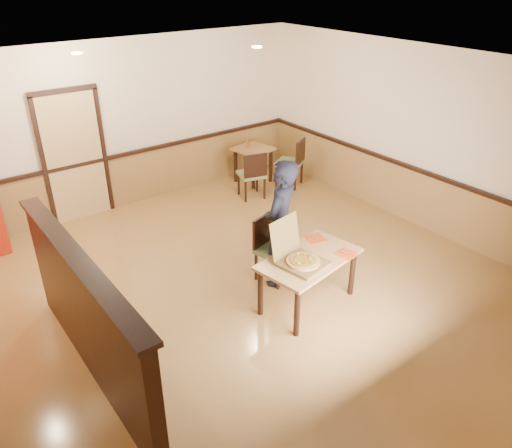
{
  "coord_description": "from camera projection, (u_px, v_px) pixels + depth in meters",
  "views": [
    {
      "loc": [
        -3.03,
        -4.35,
        3.87
      ],
      "look_at": [
        0.25,
        0.0,
        0.97
      ],
      "focal_mm": 35.0,
      "sensor_mm": 36.0,
      "label": 1
    }
  ],
  "objects": [
    {
      "name": "condiment",
      "position": [
        247.0,
        144.0,
        9.49
      ],
      "size": [
        0.06,
        0.06,
        0.14
      ],
      "primitive_type": "cylinder",
      "color": "brown",
      "rests_on": "side_table"
    },
    {
      "name": "booth_partition",
      "position": [
        87.0,
        316.0,
        4.94
      ],
      "size": [
        0.2,
        3.1,
        1.44
      ],
      "color": "black",
      "rests_on": "floor"
    },
    {
      "name": "wainscot_right",
      "position": [
        413.0,
        196.0,
        8.13
      ],
      "size": [
        0.04,
        7.0,
        0.9
      ],
      "primitive_type": "cube",
      "color": "olive",
      "rests_on": "floor"
    },
    {
      "name": "side_chair_left",
      "position": [
        253.0,
        173.0,
        8.91
      ],
      "size": [
        0.54,
        0.54,
        0.89
      ],
      "rotation": [
        0.0,
        0.0,
        2.88
      ],
      "color": "olive",
      "rests_on": "floor"
    },
    {
      "name": "chair_rail_back",
      "position": [
        122.0,
        155.0,
        8.49
      ],
      "size": [
        7.0,
        0.06,
        0.06
      ],
      "primitive_type": "cube",
      "color": "black",
      "rests_on": "wall_back"
    },
    {
      "name": "pizza",
      "position": [
        303.0,
        261.0,
        5.85
      ],
      "size": [
        0.47,
        0.47,
        0.03
      ],
      "primitive_type": "cylinder",
      "rotation": [
        0.0,
        0.0,
        0.2
      ],
      "color": "#D08F4B",
      "rests_on": "pizza_box"
    },
    {
      "name": "floor",
      "position": [
        241.0,
        295.0,
        6.49
      ],
      "size": [
        7.0,
        7.0,
        0.0
      ],
      "primitive_type": "plane",
      "color": "#B18044",
      "rests_on": "ground"
    },
    {
      "name": "napkin_near",
      "position": [
        346.0,
        254.0,
        6.09
      ],
      "size": [
        0.26,
        0.26,
        0.01
      ],
      "rotation": [
        0.0,
        0.0,
        0.19
      ],
      "color": "red",
      "rests_on": "main_table"
    },
    {
      "name": "spot_b",
      "position": [
        77.0,
        53.0,
        6.52
      ],
      "size": [
        0.14,
        0.14,
        0.02
      ],
      "primitive_type": "cylinder",
      "color": "#FFD7B2",
      "rests_on": "ceiling"
    },
    {
      "name": "diner_chair",
      "position": [
        271.0,
        246.0,
        6.65
      ],
      "size": [
        0.54,
        0.54,
        0.89
      ],
      "rotation": [
        0.0,
        0.0,
        0.26
      ],
      "color": "olive",
      "rests_on": "floor"
    },
    {
      "name": "diner",
      "position": [
        281.0,
        224.0,
        6.39
      ],
      "size": [
        0.76,
        0.67,
        1.73
      ],
      "primitive_type": "imported",
      "rotation": [
        0.0,
        0.0,
        3.65
      ],
      "color": "black",
      "rests_on": "floor"
    },
    {
      "name": "napkin_far",
      "position": [
        316.0,
        239.0,
        6.42
      ],
      "size": [
        0.28,
        0.28,
        0.01
      ],
      "rotation": [
        0.0,
        0.0,
        -0.24
      ],
      "color": "red",
      "rests_on": "main_table"
    },
    {
      "name": "wall_right",
      "position": [
        424.0,
        140.0,
        7.7
      ],
      "size": [
        0.0,
        7.0,
        7.0
      ],
      "primitive_type": "plane",
      "rotation": [
        1.57,
        0.0,
        -1.57
      ],
      "color": "#FFE8C7",
      "rests_on": "floor"
    },
    {
      "name": "ceiling",
      "position": [
        237.0,
        75.0,
        5.18
      ],
      "size": [
        7.0,
        7.0,
        0.0
      ],
      "primitive_type": "plane",
      "rotation": [
        3.14,
        0.0,
        0.0
      ],
      "color": "black",
      "rests_on": "wall_back"
    },
    {
      "name": "chair_rail_right",
      "position": [
        417.0,
        170.0,
        7.89
      ],
      "size": [
        0.06,
        7.0,
        0.06
      ],
      "primitive_type": "cube",
      "color": "black",
      "rests_on": "wall_right"
    },
    {
      "name": "side_table",
      "position": [
        253.0,
        156.0,
        9.57
      ],
      "size": [
        0.73,
        0.73,
        0.69
      ],
      "rotation": [
        0.0,
        0.0,
        0.15
      ],
      "color": "#AE7F49",
      "rests_on": "floor"
    },
    {
      "name": "side_chair_right",
      "position": [
        293.0,
        161.0,
        9.41
      ],
      "size": [
        0.62,
        0.62,
        0.92
      ],
      "rotation": [
        0.0,
        0.0,
        3.66
      ],
      "color": "olive",
      "rests_on": "floor"
    },
    {
      "name": "main_table",
      "position": [
        309.0,
        265.0,
        6.07
      ],
      "size": [
        1.38,
        0.93,
        0.68
      ],
      "rotation": [
        0.0,
        0.0,
        0.17
      ],
      "color": "#AE7F49",
      "rests_on": "floor"
    },
    {
      "name": "pizza_box",
      "position": [
        300.0,
        259.0,
        5.87
      ],
      "size": [
        0.58,
        0.66,
        0.52
      ],
      "rotation": [
        0.0,
        0.0,
        0.18
      ],
      "color": "brown",
      "rests_on": "main_table"
    },
    {
      "name": "wall_back",
      "position": [
        118.0,
        127.0,
        8.3
      ],
      "size": [
        7.0,
        0.0,
        7.0
      ],
      "primitive_type": "plane",
      "rotation": [
        1.57,
        0.0,
        0.0
      ],
      "color": "#FFE8C7",
      "rests_on": "floor"
    },
    {
      "name": "wainscot_back",
      "position": [
        125.0,
        180.0,
        8.73
      ],
      "size": [
        7.0,
        0.04,
        0.9
      ],
      "primitive_type": "cube",
      "color": "olive",
      "rests_on": "floor"
    },
    {
      "name": "back_door",
      "position": [
        74.0,
        157.0,
        8.01
      ],
      "size": [
        0.9,
        0.06,
        2.1
      ],
      "primitive_type": "cube",
      "color": "tan",
      "rests_on": "wall_back"
    },
    {
      "name": "spot_c",
      "position": [
        257.0,
        47.0,
        6.99
      ],
      "size": [
        0.14,
        0.14,
        0.02
      ],
      "primitive_type": "cylinder",
      "color": "#FFD7B2",
      "rests_on": "ceiling"
    }
  ]
}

